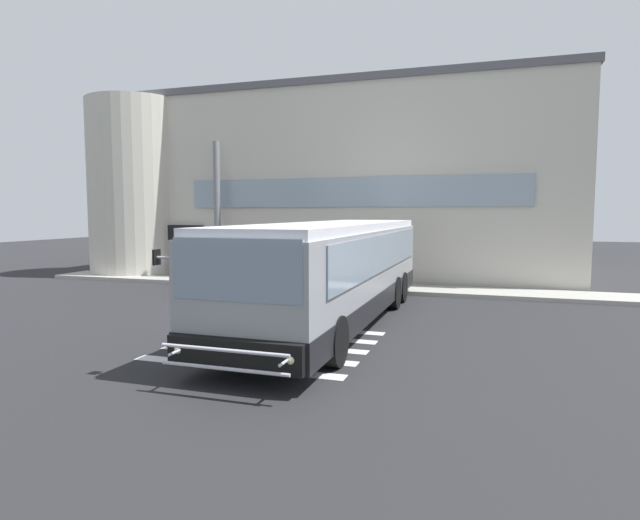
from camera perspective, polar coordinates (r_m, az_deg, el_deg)
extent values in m
cube|color=#232326|center=(16.57, -5.83, -5.21)|extent=(80.00, 90.00, 0.02)
cube|color=silver|center=(10.45, -9.15, -11.38)|extent=(4.40, 0.36, 0.01)
cube|color=silver|center=(11.23, -7.02, -10.18)|extent=(4.40, 0.36, 0.01)
cube|color=silver|center=(12.02, -5.19, -9.13)|extent=(4.40, 0.36, 0.01)
cube|color=silver|center=(12.83, -3.59, -8.20)|extent=(4.40, 0.36, 0.01)
cube|color=silver|center=(13.65, -2.19, -7.38)|extent=(4.40, 0.36, 0.01)
cube|color=beige|center=(27.72, 4.24, 7.51)|extent=(20.22, 12.00, 8.21)
cube|color=#56565B|center=(28.22, 4.30, 16.18)|extent=(20.42, 12.20, 0.30)
cylinder|color=beige|center=(26.87, -19.29, 7.31)|extent=(4.40, 4.40, 8.21)
cube|color=black|center=(24.75, -14.32, 0.91)|extent=(1.80, 0.16, 2.40)
cube|color=#8C9EAD|center=(21.62, 2.99, 7.37)|extent=(14.22, 0.10, 1.20)
cube|color=#9E9B93|center=(20.98, -0.53, -2.76)|extent=(24.22, 2.00, 0.15)
cylinder|color=slate|center=(23.23, -11.10, 5.34)|extent=(0.28, 0.28, 5.85)
cube|color=gray|center=(14.09, 1.58, -1.12)|extent=(2.57, 11.44, 2.15)
cube|color=black|center=(14.20, 1.58, -4.33)|extent=(2.61, 11.48, 0.55)
cube|color=silver|center=(14.01, 1.60, 3.66)|extent=(2.47, 11.24, 0.20)
cube|color=gray|center=(8.77, -9.00, -1.07)|extent=(2.35, 0.12, 1.05)
cube|color=gray|center=(14.03, 7.02, 0.86)|extent=(0.06, 10.24, 0.95)
cube|color=gray|center=(14.74, -2.91, 1.10)|extent=(0.06, 10.24, 0.95)
cube|color=black|center=(8.74, -9.03, 1.24)|extent=(2.15, 0.10, 0.28)
cube|color=black|center=(8.92, -9.26, -10.11)|extent=(2.45, 0.20, 0.52)
sphere|color=beige|center=(8.47, -3.10, -10.73)|extent=(0.18, 0.18, 0.18)
sphere|color=beige|center=(9.38, -15.02, -9.32)|extent=(0.18, 0.18, 0.18)
cylinder|color=#B7B7BF|center=(9.69, -16.36, 0.26)|extent=(0.40, 0.05, 0.05)
cube|color=black|center=(9.81, -17.33, 0.29)|extent=(0.04, 0.20, 0.28)
cylinder|color=black|center=(10.22, 1.64, -8.82)|extent=(0.30, 1.00, 1.00)
cylinder|color=black|center=(11.09, -10.19, -7.77)|extent=(0.30, 1.00, 1.00)
cylinder|color=black|center=(16.38, 8.05, -3.55)|extent=(0.30, 1.00, 1.00)
cylinder|color=black|center=(16.94, 0.19, -3.21)|extent=(0.30, 1.00, 1.00)
cylinder|color=black|center=(17.65, 8.79, -2.93)|extent=(0.30, 1.00, 1.00)
cylinder|color=black|center=(18.17, 1.45, -2.64)|extent=(0.30, 1.00, 1.00)
cylinder|color=#B7B7BF|center=(8.64, -10.39, -11.53)|extent=(2.25, 0.06, 0.06)
cylinder|color=#B7B7BF|center=(8.56, -10.43, -9.60)|extent=(2.25, 0.06, 0.06)
cylinder|color=#B7B7BF|center=(8.37, -3.75, -10.93)|extent=(0.05, 0.50, 0.05)
cylinder|color=#B7B7BF|center=(9.25, -15.20, -9.53)|extent=(0.05, 0.50, 0.05)
cylinder|color=#2D2D33|center=(22.39, -9.80, -1.04)|extent=(0.15, 0.15, 0.85)
cylinder|color=#2D2D33|center=(22.57, -10.01, -1.00)|extent=(0.15, 0.15, 0.85)
cube|color=#B23333|center=(22.41, -9.93, 0.80)|extent=(0.44, 0.41, 0.58)
sphere|color=tan|center=(22.39, -9.95, 1.87)|extent=(0.23, 0.23, 0.23)
cylinder|color=#B23333|center=(22.19, -9.66, 0.63)|extent=(0.09, 0.09, 0.55)
cylinder|color=#B23333|center=(22.64, -10.20, 0.71)|extent=(0.09, 0.09, 0.55)
cylinder|color=#1E2338|center=(21.98, -7.25, -1.12)|extent=(0.15, 0.15, 0.85)
cylinder|color=#1E2338|center=(22.06, -7.73, -1.10)|extent=(0.15, 0.15, 0.85)
cube|color=#2659A5|center=(21.95, -7.51, 0.74)|extent=(0.39, 0.23, 0.58)
sphere|color=tan|center=(21.93, -7.52, 1.84)|extent=(0.23, 0.23, 0.23)
cylinder|color=#2659A5|center=(21.86, -6.91, 0.60)|extent=(0.09, 0.09, 0.55)
cylinder|color=#2659A5|center=(22.06, -8.10, 0.63)|extent=(0.09, 0.09, 0.55)
cylinder|color=#2D2D33|center=(21.88, -5.35, -1.13)|extent=(0.15, 0.15, 0.85)
cylinder|color=#2D2D33|center=(22.02, -5.73, -1.09)|extent=(0.15, 0.15, 0.85)
cube|color=#996633|center=(21.88, -5.55, 0.75)|extent=(0.43, 0.34, 0.58)
sphere|color=tan|center=(21.85, -5.56, 1.85)|extent=(0.23, 0.23, 0.23)
cylinder|color=#996633|center=(21.71, -5.08, 0.59)|extent=(0.09, 0.09, 0.55)
cylinder|color=#996633|center=(22.06, -6.02, 0.65)|extent=(0.09, 0.09, 0.55)
cube|color=navy|center=(22.01, -5.25, 0.72)|extent=(0.34, 0.27, 0.44)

